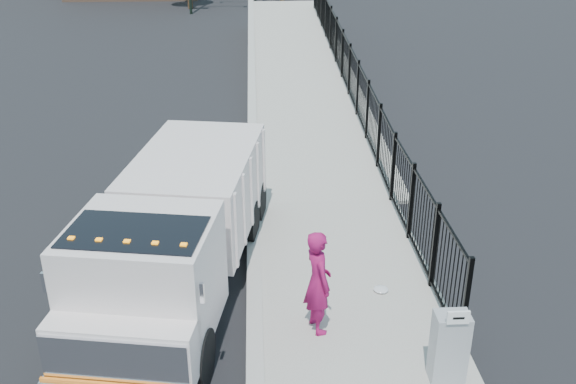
{
  "coord_description": "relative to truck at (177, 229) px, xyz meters",
  "views": [
    {
      "loc": [
        0.09,
        -10.76,
        7.3
      ],
      "look_at": [
        0.78,
        2.0,
        1.34
      ],
      "focal_mm": 40.0,
      "sensor_mm": 36.0,
      "label": 1
    }
  ],
  "objects": [
    {
      "name": "debris",
      "position": [
        3.99,
        -0.4,
        -1.27
      ],
      "size": [
        0.3,
        0.3,
        0.08
      ],
      "primitive_type": "ellipsoid",
      "color": "silver",
      "rests_on": "sidewalk"
    },
    {
      "name": "worker",
      "position": [
        2.6,
        -1.52,
        -0.32
      ],
      "size": [
        0.66,
        0.82,
        1.98
      ],
      "primitive_type": "imported",
      "rotation": [
        0.0,
        0.0,
        1.85
      ],
      "color": "#96114F",
      "rests_on": "sidewalk"
    },
    {
      "name": "truck",
      "position": [
        0.0,
        0.0,
        0.0
      ],
      "size": [
        3.58,
        7.72,
        2.54
      ],
      "rotation": [
        0.0,
        0.0,
        -0.17
      ],
      "color": "black",
      "rests_on": "ground"
    },
    {
      "name": "curb",
      "position": [
        1.47,
        -2.26,
        -1.35
      ],
      "size": [
        0.3,
        12.0,
        0.16
      ],
      "primitive_type": "cube",
      "color": "#ADAAA3",
      "rests_on": "ground"
    },
    {
      "name": "iron_fence",
      "position": [
        5.02,
        11.74,
        -0.53
      ],
      "size": [
        0.1,
        28.0,
        1.8
      ],
      "primitive_type": "cube",
      "color": "black",
      "rests_on": "ground"
    },
    {
      "name": "ramp",
      "position": [
        3.6,
        15.74,
        -1.43
      ],
      "size": [
        3.95,
        24.06,
        3.19
      ],
      "primitive_type": "cube",
      "rotation": [
        0.06,
        0.0,
        0.0
      ],
      "color": "#9E998E",
      "rests_on": "ground"
    },
    {
      "name": "arrow_sign",
      "position": [
        4.57,
        -3.18,
        0.05
      ],
      "size": [
        0.35,
        0.04,
        0.22
      ],
      "primitive_type": "cube",
      "color": "white",
      "rests_on": "utility_cabinet"
    },
    {
      "name": "ground",
      "position": [
        1.47,
        -0.26,
        -1.43
      ],
      "size": [
        120.0,
        120.0,
        0.0
      ],
      "primitive_type": "plane",
      "color": "black",
      "rests_on": "ground"
    },
    {
      "name": "utility_cabinet",
      "position": [
        4.57,
        -2.96,
        -0.69
      ],
      "size": [
        0.55,
        0.4,
        1.25
      ],
      "primitive_type": "cube",
      "color": "gray",
      "rests_on": "sidewalk"
    },
    {
      "name": "sidewalk",
      "position": [
        3.4,
        -2.26,
        -1.37
      ],
      "size": [
        3.55,
        12.0,
        0.12
      ],
      "primitive_type": "cube",
      "color": "#9E998E",
      "rests_on": "ground"
    }
  ]
}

